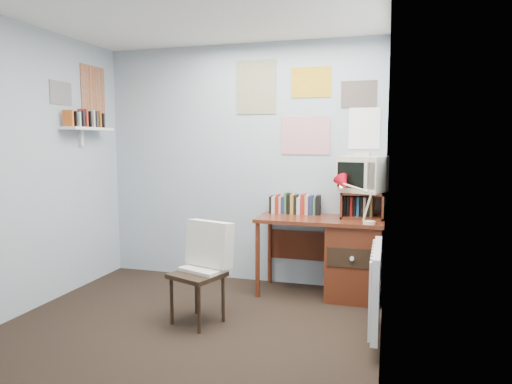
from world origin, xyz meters
TOP-DOWN VIEW (x-y plane):
  - ground at (0.00, 0.00)m, footprint 3.50×3.50m
  - back_wall at (0.00, 1.75)m, footprint 3.00×0.02m
  - right_wall at (1.50, 0.00)m, footprint 0.02×3.50m
  - desk at (1.17, 1.48)m, footprint 1.20×0.55m
  - desk_chair at (0.04, 0.49)m, footprint 0.53×0.52m
  - desk_lamp at (1.37, 1.26)m, footprint 0.31×0.28m
  - tv_riser at (1.29, 1.59)m, footprint 0.40×0.30m
  - crt_tv at (1.28, 1.61)m, footprint 0.49×0.47m
  - book_row at (0.66, 1.66)m, footprint 0.60×0.14m
  - radiator at (1.46, 0.55)m, footprint 0.09×0.80m
  - wall_shelf at (-1.40, 1.10)m, footprint 0.20×0.62m
  - posters_back at (0.70, 1.74)m, footprint 1.20×0.01m
  - posters_left at (-1.49, 1.10)m, footprint 0.01×0.70m

SIDE VIEW (x-z plane):
  - ground at x=0.00m, z-range 0.00..0.00m
  - desk at x=1.17m, z-range 0.03..0.79m
  - desk_chair at x=0.04m, z-range 0.00..0.81m
  - radiator at x=1.46m, z-range 0.12..0.72m
  - book_row at x=0.66m, z-range 0.76..0.98m
  - tv_riser at x=1.29m, z-range 0.76..1.01m
  - desk_lamp at x=1.37m, z-range 0.76..1.14m
  - crt_tv at x=1.28m, z-range 1.01..1.38m
  - back_wall at x=0.00m, z-range 0.00..2.50m
  - right_wall at x=1.50m, z-range 0.00..2.50m
  - wall_shelf at x=-1.40m, z-range 1.50..1.74m
  - posters_back at x=0.70m, z-range 1.40..2.30m
  - posters_left at x=-1.49m, z-range 1.70..2.30m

